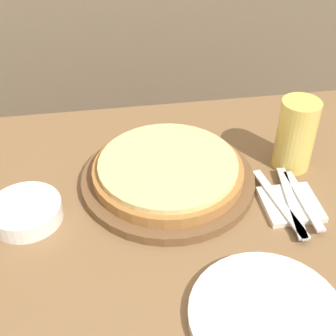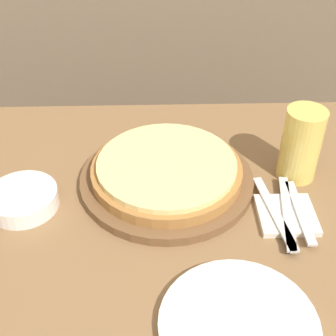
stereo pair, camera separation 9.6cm
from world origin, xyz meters
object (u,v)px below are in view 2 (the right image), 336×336
at_px(dinner_plate, 240,326).
at_px(spoon, 301,211).
at_px(fork, 276,212).
at_px(side_bowl, 24,199).
at_px(dinner_knife, 289,212).
at_px(beer_glass, 303,142).
at_px(pizza_on_board, 168,173).

distance_m(dinner_plate, spoon, 0.29).
bearing_deg(fork, dinner_plate, -113.34).
bearing_deg(side_bowl, dinner_knife, -5.20).
distance_m(dinner_plate, fork, 0.26).
xyz_separation_m(beer_glass, spoon, (-0.02, -0.13, -0.07)).
distance_m(side_bowl, fork, 0.49).
distance_m(pizza_on_board, fork, 0.23).
height_order(beer_glass, fork, beer_glass).
relative_size(dinner_knife, spoon, 1.18).
distance_m(pizza_on_board, side_bowl, 0.29).
xyz_separation_m(dinner_plate, dinner_knife, (0.13, 0.24, 0.01)).
bearing_deg(dinner_knife, dinner_plate, -118.15).
distance_m(pizza_on_board, dinner_knife, 0.25).
bearing_deg(fork, beer_glass, 60.76).
xyz_separation_m(beer_glass, side_bowl, (-0.56, -0.08, -0.07)).
relative_size(pizza_on_board, dinner_plate, 1.47).
relative_size(side_bowl, dinner_knife, 0.67).
height_order(fork, dinner_knife, same).
distance_m(dinner_knife, spoon, 0.03).
bearing_deg(pizza_on_board, dinner_knife, -25.63).
distance_m(beer_glass, fork, 0.17).
bearing_deg(pizza_on_board, dinner_plate, -74.04).
bearing_deg(beer_glass, spoon, -100.07).
xyz_separation_m(beer_glass, fork, (-0.07, -0.13, -0.07)).
xyz_separation_m(dinner_plate, side_bowl, (-0.39, 0.29, 0.01)).
relative_size(side_bowl, spoon, 0.79).
bearing_deg(fork, pizza_on_board, 151.70).
height_order(fork, spoon, same).
bearing_deg(side_bowl, spoon, -4.96).
bearing_deg(dinner_plate, pizza_on_board, 105.96).
height_order(beer_glass, dinner_knife, beer_glass).
bearing_deg(side_bowl, dinner_plate, -36.70).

